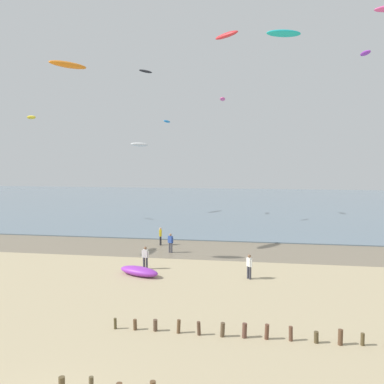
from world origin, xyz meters
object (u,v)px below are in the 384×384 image
person_far_down_beach (171,242)px  kite_aloft_0 (68,65)px  person_left_flank (249,266)px  person_right_flank (161,236)px  kite_aloft_4 (284,33)px  kite_aloft_11 (223,99)px  kite_aloft_2 (167,121)px  kite_aloft_10 (226,35)px  kite_aloft_9 (140,144)px  kite_aloft_8 (31,117)px  kite_aloft_5 (146,71)px  person_by_waterline (145,257)px  grounded_kite (139,271)px  kite_aloft_7 (365,53)px

person_far_down_beach → kite_aloft_0: 17.76m
person_left_flank → person_right_flank: same height
person_left_flank → kite_aloft_4: bearing=-6.4°
person_left_flank → kite_aloft_11: (-4.17, 29.61, 15.81)m
kite_aloft_2 → kite_aloft_10: kite_aloft_10 is taller
kite_aloft_9 → kite_aloft_8: bearing=159.2°
kite_aloft_2 → kite_aloft_5: (-1.11, -7.09, 5.51)m
person_by_waterline → kite_aloft_0: kite_aloft_0 is taller
kite_aloft_10 → kite_aloft_0: bearing=-132.3°
person_right_flank → person_far_down_beach: size_ratio=1.00×
grounded_kite → kite_aloft_7: size_ratio=1.56×
person_left_flank → kite_aloft_4: (2.00, -0.23, 15.34)m
person_right_flank → kite_aloft_5: kite_aloft_5 is taller
kite_aloft_0 → kite_aloft_7: size_ratio=1.66×
kite_aloft_2 → kite_aloft_8: bearing=124.5°
kite_aloft_7 → kite_aloft_9: 32.13m
person_by_waterline → kite_aloft_11: kite_aloft_11 is taller
kite_aloft_11 → person_right_flank: bearing=-15.6°
grounded_kite → kite_aloft_11: bearing=-75.0°
kite_aloft_11 → kite_aloft_10: bearing=1.6°
person_by_waterline → kite_aloft_2: 30.49m
person_left_flank → kite_aloft_11: kite_aloft_11 is taller
kite_aloft_2 → kite_aloft_9: (-4.57, 1.69, -3.18)m
person_right_flank → kite_aloft_4: 20.94m
kite_aloft_4 → kite_aloft_7: kite_aloft_7 is taller
kite_aloft_9 → kite_aloft_11: bearing=-63.9°
person_right_flank → kite_aloft_11: bearing=77.9°
person_by_waterline → person_left_flank: 7.81m
person_left_flank → person_by_waterline: bearing=170.8°
person_by_waterline → kite_aloft_8: kite_aloft_8 is taller
person_left_flank → kite_aloft_5: 31.12m
kite_aloft_5 → kite_aloft_4: bearing=-106.9°
kite_aloft_9 → person_left_flank: bearing=-121.9°
kite_aloft_8 → kite_aloft_11: kite_aloft_11 is taller
grounded_kite → kite_aloft_0: 18.95m
person_far_down_beach → kite_aloft_9: size_ratio=0.50×
kite_aloft_9 → person_by_waterline: bearing=-133.6°
grounded_kite → kite_aloft_10: size_ratio=1.22×
person_far_down_beach → kite_aloft_2: kite_aloft_2 is taller
person_far_down_beach → kite_aloft_8: kite_aloft_8 is taller
person_left_flank → kite_aloft_9: bearing=118.7°
kite_aloft_4 → kite_aloft_5: kite_aloft_5 is taller
person_left_flank → kite_aloft_2: 33.55m
person_by_waterline → person_right_flank: same height
person_left_flank → kite_aloft_10: size_ratio=0.66×
kite_aloft_9 → person_far_down_beach: bearing=-128.4°
grounded_kite → kite_aloft_4: kite_aloft_4 is taller
kite_aloft_0 → kite_aloft_10: size_ratio=1.30×
person_far_down_beach → kite_aloft_10: 18.37m
kite_aloft_2 → person_far_down_beach: bearing=-158.7°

